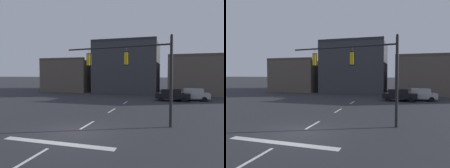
# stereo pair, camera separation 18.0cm
# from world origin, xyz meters

# --- Properties ---
(ground_plane) EXTENTS (400.00, 400.00, 0.00)m
(ground_plane) POSITION_xyz_m (0.00, 0.00, 0.00)
(ground_plane) COLOR #2B2B30
(stop_bar_paint) EXTENTS (6.40, 0.50, 0.01)m
(stop_bar_paint) POSITION_xyz_m (0.00, -2.00, 0.00)
(stop_bar_paint) COLOR silver
(stop_bar_paint) RESTS_ON ground
(lane_centreline) EXTENTS (0.16, 26.40, 0.01)m
(lane_centreline) POSITION_xyz_m (0.00, 2.00, 0.00)
(lane_centreline) COLOR silver
(lane_centreline) RESTS_ON ground
(signal_mast_near_side) EXTENTS (8.39, 1.39, 6.27)m
(signal_mast_near_side) POSITION_xyz_m (3.08, 3.49, 4.22)
(signal_mast_near_side) COLOR black
(signal_mast_near_side) RESTS_ON ground
(car_lot_nearside) EXTENTS (4.50, 2.03, 1.61)m
(car_lot_nearside) POSITION_xyz_m (5.64, 17.20, 0.86)
(car_lot_nearside) COLOR black
(car_lot_nearside) RESTS_ON ground
(car_lot_middle) EXTENTS (4.47, 1.94, 1.61)m
(car_lot_middle) POSITION_xyz_m (8.24, 18.49, 0.86)
(car_lot_middle) COLOR #9EA0A5
(car_lot_middle) RESTS_ON ground
(building_row) EXTENTS (48.36, 13.98, 10.91)m
(building_row) POSITION_xyz_m (5.08, 29.68, 4.18)
(building_row) COLOR brown
(building_row) RESTS_ON ground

